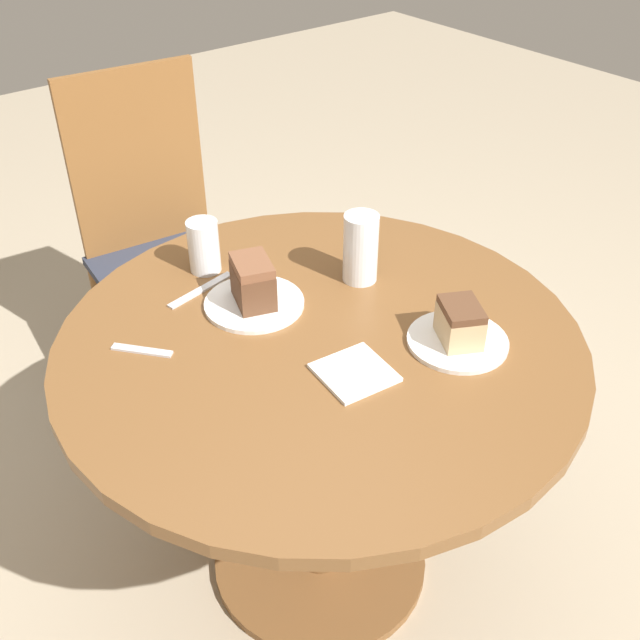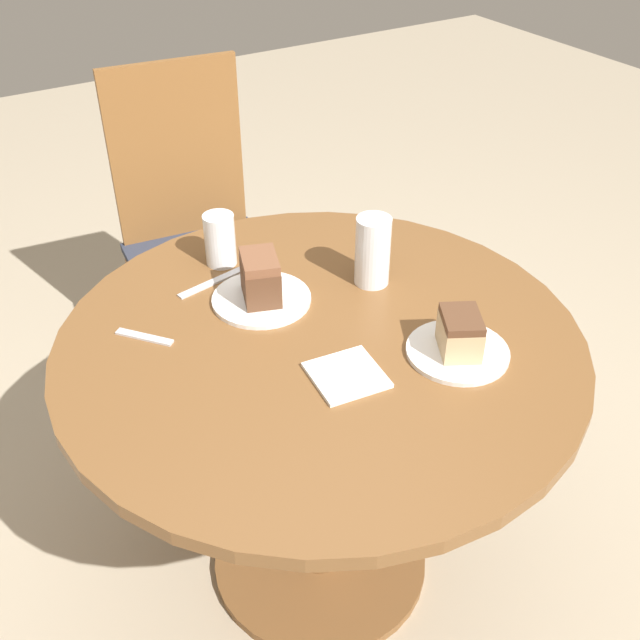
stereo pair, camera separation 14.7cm
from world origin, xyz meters
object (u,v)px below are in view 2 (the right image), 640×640
plate_near (262,299)px  cake_slice_far (460,333)px  chair (197,235)px  cake_slice_near (260,277)px  glass_water (220,242)px  plate_far (457,352)px  glass_lemonade (373,255)px

plate_near → cake_slice_far: 0.43m
chair → cake_slice_near: size_ratio=8.00×
chair → plate_near: (-0.14, -0.70, 0.22)m
cake_slice_far → glass_water: glass_water is taller
plate_far → glass_water: 0.60m
cake_slice_far → glass_lemonade: glass_lemonade is taller
chair → cake_slice_far: chair is taller
chair → glass_lemonade: chair is taller
plate_far → cake_slice_far: size_ratio=1.67×
plate_near → glass_lemonade: size_ratio=1.35×
cake_slice_near → glass_lemonade: size_ratio=0.79×
plate_near → cake_slice_far: size_ratio=1.77×
chair → cake_slice_near: bearing=-94.6°
plate_near → cake_slice_near: 0.05m
plate_far → cake_slice_far: 0.05m
chair → glass_lemonade: size_ratio=6.34×
cake_slice_near → cake_slice_far: bearing=-56.2°
plate_near → glass_lemonade: glass_lemonade is taller
chair → glass_water: 0.60m
glass_lemonade → cake_slice_far: bearing=-90.7°
glass_water → chair: bearing=74.6°
plate_near → plate_far: same height
glass_water → plate_far: bearing=-65.9°
cake_slice_near → glass_lemonade: glass_lemonade is taller
plate_near → glass_water: bearing=91.5°
plate_near → plate_far: 0.43m
chair → cake_slice_near: (-0.14, -0.70, 0.28)m
chair → plate_far: bearing=-78.0°
plate_near → glass_lemonade: bearing=-13.8°
plate_far → cake_slice_far: bearing=-45.0°
plate_near → cake_slice_near: bearing=-90.0°
cake_slice_near → cake_slice_far: size_ratio=1.04×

